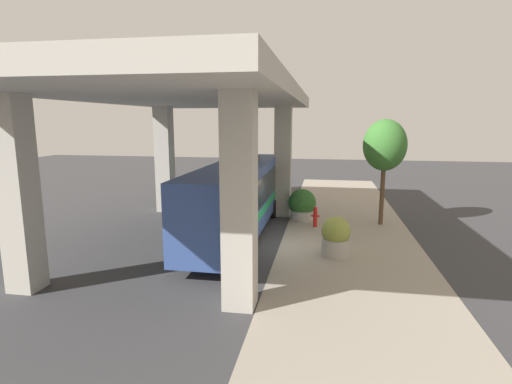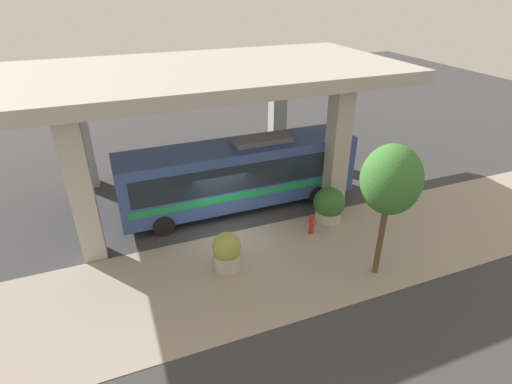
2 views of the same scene
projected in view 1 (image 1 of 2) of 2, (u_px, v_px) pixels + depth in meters
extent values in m
plane|color=#38383A|center=(280.00, 246.00, 17.21)|extent=(80.00, 80.00, 0.00)
cube|color=gray|center=(351.00, 250.00, 16.70)|extent=(6.00, 40.00, 0.02)
cube|color=#ADA89E|center=(283.00, 162.00, 22.33)|extent=(0.90, 0.90, 6.16)
cube|color=#ADA89E|center=(239.00, 203.00, 11.16)|extent=(0.90, 0.90, 6.16)
cube|color=#ADA89E|center=(165.00, 160.00, 23.51)|extent=(0.90, 0.90, 6.16)
cube|color=#ADA89E|center=(19.00, 195.00, 12.34)|extent=(0.90, 0.90, 6.16)
cube|color=#ADA89E|center=(186.00, 94.00, 16.74)|extent=(9.40, 19.52, 0.60)
cube|color=#334C8C|center=(238.00, 196.00, 18.51)|extent=(2.48, 11.68, 2.92)
cube|color=#19232D|center=(238.00, 188.00, 18.44)|extent=(2.52, 10.75, 1.28)
cube|color=#198C4C|center=(238.00, 208.00, 18.61)|extent=(2.52, 11.10, 0.35)
cube|color=slate|center=(243.00, 160.00, 19.36)|extent=(1.24, 2.92, 0.24)
cylinder|color=black|center=(245.00, 255.00, 14.60)|extent=(0.28, 1.00, 1.00)
cylinder|color=black|center=(185.00, 252.00, 14.99)|extent=(0.28, 1.00, 1.00)
cylinder|color=black|center=(273.00, 209.00, 22.24)|extent=(0.28, 1.00, 1.00)
cylinder|color=black|center=(232.00, 207.00, 22.63)|extent=(0.28, 1.00, 1.00)
cylinder|color=red|center=(315.00, 218.00, 20.29)|extent=(0.21, 0.21, 0.89)
sphere|color=red|center=(315.00, 209.00, 20.20)|extent=(0.20, 0.20, 0.20)
cylinder|color=red|center=(318.00, 216.00, 20.24)|extent=(0.12, 0.09, 0.09)
cylinder|color=red|center=(312.00, 216.00, 20.29)|extent=(0.12, 0.09, 0.09)
cylinder|color=#ADA89E|center=(335.00, 247.00, 15.96)|extent=(1.09, 1.09, 0.72)
sphere|color=olive|center=(336.00, 231.00, 15.84)|extent=(1.15, 1.15, 1.15)
sphere|color=#993F8C|center=(332.00, 234.00, 15.99)|extent=(0.38, 0.38, 0.38)
cylinder|color=#ADA89E|center=(302.00, 215.00, 21.74)|extent=(1.25, 1.25, 0.55)
sphere|color=#2D6028|center=(302.00, 203.00, 21.62)|extent=(1.50, 1.50, 1.50)
sphere|color=#993F8C|center=(299.00, 206.00, 21.81)|extent=(0.44, 0.44, 0.44)
cylinder|color=brown|center=(382.00, 192.00, 20.54)|extent=(0.22, 0.22, 3.48)
ellipsoid|color=#38722D|center=(385.00, 145.00, 20.11)|extent=(2.16, 2.16, 2.60)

